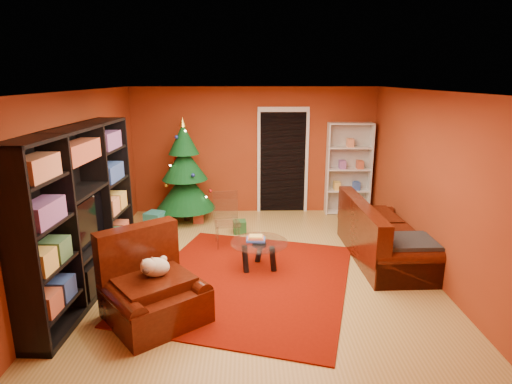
{
  "coord_description": "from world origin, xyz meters",
  "views": [
    {
      "loc": [
        -0.12,
        -6.02,
        2.78
      ],
      "look_at": [
        0.0,
        0.4,
        1.05
      ],
      "focal_mm": 30.0,
      "sensor_mm": 36.0,
      "label": 1
    }
  ],
  "objects_px": {
    "christmas_tree": "(185,171)",
    "gift_box_red": "(198,218)",
    "armchair": "(154,286)",
    "coffee_table": "(259,255)",
    "media_unit": "(80,214)",
    "gift_box_teal": "(155,220)",
    "rug": "(247,280)",
    "acrylic_chair": "(227,223)",
    "white_bookshelf": "(349,169)",
    "sofa": "(385,230)",
    "dog": "(155,267)",
    "gift_box_green": "(240,227)"
  },
  "relations": [
    {
      "from": "christmas_tree",
      "to": "white_bookshelf",
      "type": "bearing_deg",
      "value": 7.23
    },
    {
      "from": "media_unit",
      "to": "gift_box_green",
      "type": "bearing_deg",
      "value": 50.57
    },
    {
      "from": "rug",
      "to": "dog",
      "type": "bearing_deg",
      "value": -139.72
    },
    {
      "from": "rug",
      "to": "gift_box_teal",
      "type": "height_order",
      "value": "gift_box_teal"
    },
    {
      "from": "christmas_tree",
      "to": "sofa",
      "type": "distance_m",
      "value": 3.92
    },
    {
      "from": "rug",
      "to": "christmas_tree",
      "type": "relative_size",
      "value": 1.53
    },
    {
      "from": "armchair",
      "to": "sofa",
      "type": "height_order",
      "value": "sofa"
    },
    {
      "from": "gift_box_teal",
      "to": "gift_box_red",
      "type": "xyz_separation_m",
      "value": [
        0.78,
        0.33,
        -0.06
      ]
    },
    {
      "from": "rug",
      "to": "acrylic_chair",
      "type": "height_order",
      "value": "acrylic_chair"
    },
    {
      "from": "dog",
      "to": "acrylic_chair",
      "type": "relative_size",
      "value": 0.48
    },
    {
      "from": "gift_box_red",
      "to": "sofa",
      "type": "bearing_deg",
      "value": -29.51
    },
    {
      "from": "white_bookshelf",
      "to": "gift_box_teal",
      "type": "bearing_deg",
      "value": -165.28
    },
    {
      "from": "media_unit",
      "to": "gift_box_green",
      "type": "relative_size",
      "value": 12.3
    },
    {
      "from": "rug",
      "to": "acrylic_chair",
      "type": "relative_size",
      "value": 3.82
    },
    {
      "from": "coffee_table",
      "to": "acrylic_chair",
      "type": "bearing_deg",
      "value": 119.55
    },
    {
      "from": "rug",
      "to": "gift_box_red",
      "type": "xyz_separation_m",
      "value": [
        -0.97,
        2.53,
        0.09
      ]
    },
    {
      "from": "gift_box_green",
      "to": "armchair",
      "type": "distance_m",
      "value": 3.07
    },
    {
      "from": "dog",
      "to": "acrylic_chair",
      "type": "distance_m",
      "value": 2.33
    },
    {
      "from": "dog",
      "to": "acrylic_chair",
      "type": "bearing_deg",
      "value": 33.41
    },
    {
      "from": "christmas_tree",
      "to": "gift_box_red",
      "type": "distance_m",
      "value": 0.95
    },
    {
      "from": "gift_box_red",
      "to": "sofa",
      "type": "distance_m",
      "value": 3.61
    },
    {
      "from": "rug",
      "to": "gift_box_green",
      "type": "height_order",
      "value": "gift_box_green"
    },
    {
      "from": "gift_box_red",
      "to": "dog",
      "type": "height_order",
      "value": "dog"
    },
    {
      "from": "armchair",
      "to": "coffee_table",
      "type": "bearing_deg",
      "value": 8.95
    },
    {
      "from": "armchair",
      "to": "dog",
      "type": "height_order",
      "value": "armchair"
    },
    {
      "from": "christmas_tree",
      "to": "acrylic_chair",
      "type": "bearing_deg",
      "value": -57.39
    },
    {
      "from": "white_bookshelf",
      "to": "armchair",
      "type": "height_order",
      "value": "white_bookshelf"
    },
    {
      "from": "media_unit",
      "to": "gift_box_teal",
      "type": "height_order",
      "value": "media_unit"
    },
    {
      "from": "media_unit",
      "to": "christmas_tree",
      "type": "relative_size",
      "value": 1.38
    },
    {
      "from": "white_bookshelf",
      "to": "acrylic_chair",
      "type": "relative_size",
      "value": 2.35
    },
    {
      "from": "gift_box_red",
      "to": "armchair",
      "type": "bearing_deg",
      "value": -91.76
    },
    {
      "from": "gift_box_green",
      "to": "dog",
      "type": "relative_size",
      "value": 0.58
    },
    {
      "from": "gift_box_red",
      "to": "white_bookshelf",
      "type": "relative_size",
      "value": 0.1
    },
    {
      "from": "gift_box_teal",
      "to": "gift_box_green",
      "type": "bearing_deg",
      "value": -9.19
    },
    {
      "from": "gift_box_teal",
      "to": "acrylic_chair",
      "type": "bearing_deg",
      "value": -32.61
    },
    {
      "from": "media_unit",
      "to": "gift_box_teal",
      "type": "bearing_deg",
      "value": 83.71
    },
    {
      "from": "coffee_table",
      "to": "rug",
      "type": "bearing_deg",
      "value": -115.24
    },
    {
      "from": "sofa",
      "to": "gift_box_green",
      "type": "bearing_deg",
      "value": 61.33
    },
    {
      "from": "gift_box_teal",
      "to": "armchair",
      "type": "xyz_separation_m",
      "value": [
        0.67,
        -3.17,
        0.27
      ]
    },
    {
      "from": "christmas_tree",
      "to": "gift_box_red",
      "type": "height_order",
      "value": "christmas_tree"
    },
    {
      "from": "dog",
      "to": "sofa",
      "type": "height_order",
      "value": "sofa"
    },
    {
      "from": "armchair",
      "to": "dog",
      "type": "xyz_separation_m",
      "value": [
        0.01,
        0.07,
        0.21
      ]
    },
    {
      "from": "acrylic_chair",
      "to": "white_bookshelf",
      "type": "bearing_deg",
      "value": 27.43
    },
    {
      "from": "media_unit",
      "to": "coffee_table",
      "type": "relative_size",
      "value": 3.36
    },
    {
      "from": "gift_box_teal",
      "to": "sofa",
      "type": "bearing_deg",
      "value": -20.2
    },
    {
      "from": "coffee_table",
      "to": "sofa",
      "type": "bearing_deg",
      "value": 10.76
    },
    {
      "from": "armchair",
      "to": "media_unit",
      "type": "bearing_deg",
      "value": 107.91
    },
    {
      "from": "media_unit",
      "to": "white_bookshelf",
      "type": "height_order",
      "value": "media_unit"
    },
    {
      "from": "gift_box_teal",
      "to": "coffee_table",
      "type": "xyz_separation_m",
      "value": [
        1.93,
        -1.81,
        0.06
      ]
    },
    {
      "from": "armchair",
      "to": "acrylic_chair",
      "type": "distance_m",
      "value": 2.39
    }
  ]
}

